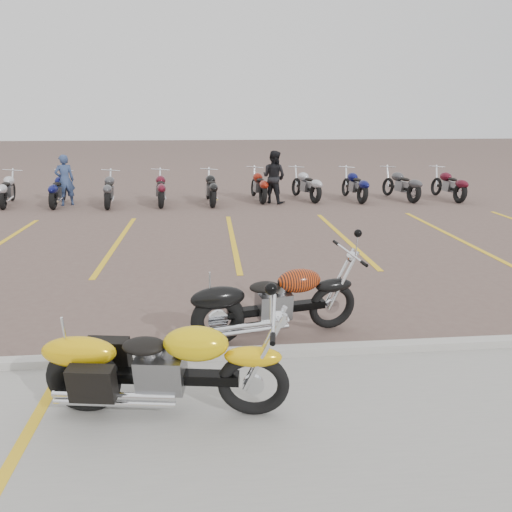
{
  "coord_description": "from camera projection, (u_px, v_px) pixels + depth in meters",
  "views": [
    {
      "loc": [
        -0.54,
        -7.56,
        2.92
      ],
      "look_at": [
        0.17,
        -0.06,
        0.75
      ],
      "focal_mm": 35.0,
      "sensor_mm": 36.0,
      "label": 1
    }
  ],
  "objects": [
    {
      "name": "ground",
      "position": [
        245.0,
        300.0,
        8.09
      ],
      "size": [
        100.0,
        100.0,
        0.0
      ],
      "primitive_type": "plane",
      "color": "brown",
      "rests_on": "ground"
    },
    {
      "name": "concrete_apron",
      "position": [
        289.0,
        512.0,
        3.78
      ],
      "size": [
        60.0,
        5.0,
        0.01
      ],
      "primitive_type": "cube",
      "color": "#9E9B93",
      "rests_on": "ground"
    },
    {
      "name": "curb",
      "position": [
        257.0,
        353.0,
        6.16
      ],
      "size": [
        60.0,
        0.18,
        0.12
      ],
      "primitive_type": "cube",
      "color": "#ADAAA3",
      "rests_on": "ground"
    },
    {
      "name": "parking_stripes",
      "position": [
        233.0,
        240.0,
        11.92
      ],
      "size": [
        38.0,
        5.5,
        0.01
      ],
      "primitive_type": null,
      "color": "gold",
      "rests_on": "ground"
    },
    {
      "name": "yellow_cruiser",
      "position": [
        162.0,
        368.0,
        4.91
      ],
      "size": [
        2.41,
        0.54,
        1.0
      ],
      "rotation": [
        0.13,
        0.0,
        -0.15
      ],
      "color": "black",
      "rests_on": "ground"
    },
    {
      "name": "flame_cruiser",
      "position": [
        272.0,
        304.0,
        6.62
      ],
      "size": [
        2.29,
        0.62,
        0.95
      ],
      "rotation": [
        0.09,
        0.0,
        0.21
      ],
      "color": "black",
      "rests_on": "ground"
    },
    {
      "name": "person_a",
      "position": [
        65.0,
        180.0,
        16.15
      ],
      "size": [
        0.71,
        0.61,
        1.64
      ],
      "primitive_type": "imported",
      "rotation": [
        0.0,
        0.0,
        3.58
      ],
      "color": "navy",
      "rests_on": "ground"
    },
    {
      "name": "person_b",
      "position": [
        274.0,
        177.0,
        16.56
      ],
      "size": [
        1.07,
        1.04,
        1.73
      ],
      "primitive_type": "imported",
      "rotation": [
        0.0,
        0.0,
        2.47
      ],
      "color": "black",
      "rests_on": "ground"
    },
    {
      "name": "bg_bike_row",
      "position": [
        185.0,
        187.0,
        16.63
      ],
      "size": [
        19.09,
        2.08,
        1.1
      ],
      "color": "black",
      "rests_on": "ground"
    }
  ]
}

